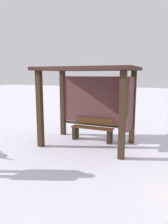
# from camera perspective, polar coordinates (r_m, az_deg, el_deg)

# --- Properties ---
(ground_plane) EXTENTS (60.00, 60.00, 0.00)m
(ground_plane) POSITION_cam_1_polar(r_m,az_deg,el_deg) (6.78, 0.90, -8.70)
(ground_plane) COLOR white
(bus_shelter) EXTENTS (2.91, 1.85, 2.39)m
(bus_shelter) POSITION_cam_1_polar(r_m,az_deg,el_deg) (6.58, 2.45, 6.46)
(bus_shelter) COLOR #352416
(bus_shelter) RESTS_ON ground
(bench_left_inside) EXTENTS (1.41, 0.35, 0.74)m
(bench_left_inside) POSITION_cam_1_polar(r_m,az_deg,el_deg) (7.07, 2.26, -4.87)
(bench_left_inside) COLOR #522F19
(bench_left_inside) RESTS_ON ground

